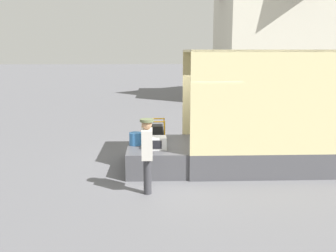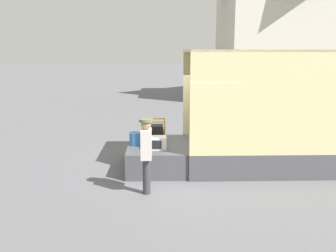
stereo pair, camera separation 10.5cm
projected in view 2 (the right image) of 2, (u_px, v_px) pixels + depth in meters
ground_plane at (185, 167)px, 10.55m from camera, size 160.00×160.00×0.00m
box_truck at (330, 134)px, 10.48m from camera, size 6.81×2.46×3.24m
tailgate_deck at (157, 156)px, 10.47m from camera, size 1.60×2.34×0.67m
microwave at (158, 143)px, 9.86m from camera, size 0.46×0.41×0.33m
portable_generator at (155, 132)px, 10.88m from camera, size 0.67×0.55×0.59m
orange_bucket at (136, 139)px, 10.28m from camera, size 0.34×0.34×0.35m
worker_person at (146, 148)px, 8.37m from camera, size 0.31×0.44×1.74m
house_backdrop at (281, 25)px, 24.44m from camera, size 7.78×7.30×9.54m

